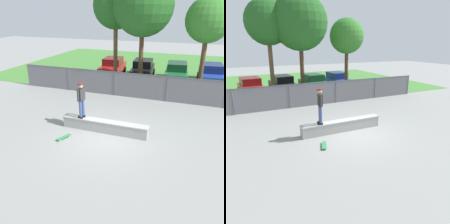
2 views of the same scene
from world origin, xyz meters
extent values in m
plane|color=gray|center=(0.00, 0.00, 0.00)|extent=(80.00, 80.00, 0.00)
cube|color=#478438|center=(0.00, 16.61, 0.01)|extent=(30.81, 20.00, 0.02)
cube|color=#999993|center=(-0.41, 0.66, 0.28)|extent=(4.53, 0.46, 0.56)
cube|color=#ADADA8|center=(-0.41, 0.66, 0.59)|extent=(4.57, 0.50, 0.06)
cube|color=black|center=(-1.69, 0.53, 0.67)|extent=(0.28, 0.16, 0.10)
cube|color=black|center=(-1.65, 0.75, 0.67)|extent=(0.28, 0.16, 0.10)
cylinder|color=#384C7A|center=(-1.66, 0.53, 1.16)|extent=(0.15, 0.15, 0.88)
cylinder|color=#384C7A|center=(-1.62, 0.74, 1.16)|extent=(0.15, 0.15, 0.88)
cube|color=#2D2D2D|center=(-1.64, 0.63, 1.90)|extent=(0.29, 0.42, 0.60)
cylinder|color=#2D2D2D|center=(-1.69, 0.39, 1.88)|extent=(0.10, 0.10, 0.58)
cylinder|color=#2D2D2D|center=(-1.59, 0.88, 1.88)|extent=(0.10, 0.10, 0.58)
sphere|color=tan|center=(-1.64, 0.63, 2.33)|extent=(0.22, 0.22, 0.22)
cylinder|color=maroon|center=(-1.64, 0.63, 2.43)|extent=(0.23, 0.23, 0.06)
cube|color=maroon|center=(-1.77, 0.66, 2.40)|extent=(0.16, 0.22, 0.02)
cube|color=#2D8C4C|center=(-2.00, -0.70, 0.08)|extent=(0.48, 0.82, 0.02)
cube|color=#B2B2B7|center=(-1.90, -0.45, 0.06)|extent=(0.15, 0.11, 0.02)
cube|color=#B2B2B7|center=(-2.10, -0.96, 0.06)|extent=(0.15, 0.11, 0.02)
cylinder|color=silver|center=(-1.83, -0.48, 0.03)|extent=(0.05, 0.06, 0.05)
cylinder|color=silver|center=(-1.98, -0.42, 0.03)|extent=(0.05, 0.06, 0.05)
cylinder|color=silver|center=(-2.02, -0.99, 0.03)|extent=(0.05, 0.06, 0.05)
cylinder|color=silver|center=(-2.18, -0.93, 0.03)|extent=(0.05, 0.06, 0.05)
cylinder|color=#4C4C51|center=(-5.64, 6.31, 0.89)|extent=(0.07, 0.07, 1.78)
cylinder|color=#4C4C51|center=(-1.88, 6.31, 0.89)|extent=(0.07, 0.07, 1.78)
cylinder|color=#4C4C51|center=(1.88, 6.31, 0.89)|extent=(0.07, 0.07, 1.78)
cylinder|color=#4C4C51|center=(5.64, 6.31, 0.89)|extent=(0.07, 0.07, 1.78)
cylinder|color=#4C4C51|center=(9.41, 6.31, 0.89)|extent=(0.07, 0.07, 1.78)
cylinder|color=#4C4C51|center=(0.00, 6.31, 1.75)|extent=(18.81, 0.05, 0.05)
cube|color=slate|center=(0.00, 6.31, 0.89)|extent=(18.81, 0.01, 1.78)
cylinder|color=brown|center=(-2.61, 8.57, 2.43)|extent=(0.32, 0.32, 4.86)
sphere|color=#21561E|center=(-2.61, 8.57, 6.12)|extent=(3.36, 3.36, 3.36)
cylinder|color=#47301E|center=(-0.37, 7.83, 2.28)|extent=(0.32, 0.32, 4.55)
sphere|color=#21561E|center=(-0.37, 7.83, 6.13)|extent=(4.21, 4.21, 4.21)
cylinder|color=#513823|center=(3.90, 8.39, 2.05)|extent=(0.32, 0.32, 4.10)
sphere|color=#337528|center=(3.90, 8.39, 5.23)|extent=(2.99, 2.99, 2.99)
cube|color=#B21E1E|center=(-4.06, 11.92, 0.67)|extent=(2.20, 4.36, 0.70)
cube|color=#621010|center=(-4.07, 12.07, 1.34)|extent=(1.80, 2.25, 0.64)
cylinder|color=black|center=(-3.03, 10.71, 0.32)|extent=(0.28, 0.66, 0.64)
cylinder|color=black|center=(-4.82, 10.53, 0.32)|extent=(0.28, 0.66, 0.64)
cylinder|color=black|center=(-3.29, 13.30, 0.32)|extent=(0.28, 0.66, 0.64)
cylinder|color=black|center=(-5.08, 13.12, 0.32)|extent=(0.28, 0.66, 0.64)
cube|color=black|center=(-1.13, 11.96, 0.67)|extent=(2.20, 4.36, 0.70)
cube|color=black|center=(-1.15, 12.10, 1.34)|extent=(1.80, 2.25, 0.64)
cylinder|color=black|center=(-0.11, 10.75, 0.32)|extent=(0.28, 0.66, 0.64)
cylinder|color=black|center=(-1.90, 10.57, 0.32)|extent=(0.28, 0.66, 0.64)
cylinder|color=black|center=(-0.37, 13.34, 0.32)|extent=(0.28, 0.66, 0.64)
cylinder|color=black|center=(-2.16, 13.16, 0.32)|extent=(0.28, 0.66, 0.64)
cube|color=#1E6638|center=(1.93, 11.69, 0.67)|extent=(2.20, 4.36, 0.70)
cube|color=#10381E|center=(1.91, 11.84, 1.34)|extent=(1.80, 2.25, 0.64)
cylinder|color=black|center=(2.95, 10.48, 0.32)|extent=(0.28, 0.66, 0.64)
cylinder|color=black|center=(1.16, 10.31, 0.32)|extent=(0.28, 0.66, 0.64)
cylinder|color=black|center=(2.69, 13.08, 0.32)|extent=(0.28, 0.66, 0.64)
cylinder|color=black|center=(0.90, 12.90, 0.32)|extent=(0.28, 0.66, 0.64)
cube|color=#233D9E|center=(4.78, 12.09, 0.67)|extent=(2.20, 4.36, 0.70)
cube|color=navy|center=(4.77, 12.24, 1.34)|extent=(1.80, 2.25, 0.64)
cylinder|color=black|center=(5.80, 10.89, 0.32)|extent=(0.28, 0.66, 0.64)
cylinder|color=black|center=(4.01, 10.71, 0.32)|extent=(0.28, 0.66, 0.64)
cylinder|color=black|center=(5.55, 13.48, 0.32)|extent=(0.28, 0.66, 0.64)
cylinder|color=black|center=(3.76, 13.30, 0.32)|extent=(0.28, 0.66, 0.64)
camera|label=1|loc=(3.79, -9.68, 5.79)|focal=38.82mm
camera|label=2|loc=(-5.41, -9.32, 4.57)|focal=35.10mm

